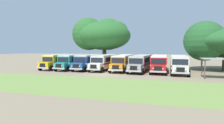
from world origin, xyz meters
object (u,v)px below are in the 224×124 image
Objects in this scene: parked_bus_slot_7 at (179,63)px; parked_bus_slot_2 at (90,61)px; parked_bus_slot_4 at (124,62)px; utility_pole at (202,50)px; parked_bus_slot_0 at (61,60)px; parked_bus_slot_5 at (141,62)px; broad_shade_tree at (103,35)px; parked_bus_slot_3 at (106,61)px; parked_bus_slot_1 at (75,61)px; parked_bus_slot_6 at (159,62)px; waiting_shelter at (216,60)px.

parked_bus_slot_2 is at bearing -90.85° from parked_bus_slot_7.
parked_bus_slot_4 is 1.57× the size of utility_pole.
parked_bus_slot_5 is (16.54, -0.27, 0.00)m from parked_bus_slot_0.
parked_bus_slot_4 is 3.36m from parked_bus_slot_5.
parked_bus_slot_5 is 0.78× the size of broad_shade_tree.
parked_bus_slot_0 is 1.00× the size of parked_bus_slot_3.
parked_bus_slot_1 is at bearing -84.22° from parked_bus_slot_2.
parked_bus_slot_4 is 0.78× the size of broad_shade_tree.
parked_bus_slot_2 and parked_bus_slot_4 have the same top height.
utility_pole is (7.30, 2.76, 2.12)m from parked_bus_slot_6.
utility_pole is (27.02, 2.81, 2.12)m from parked_bus_slot_0.
parked_bus_slot_1 and parked_bus_slot_6 have the same top height.
parked_bus_slot_1 is at bearing -89.84° from parked_bus_slot_7.
parked_bus_slot_3 is (6.37, 0.29, 0.00)m from parked_bus_slot_1.
parked_bus_slot_1 reaches higher than waiting_shelter.
parked_bus_slot_6 is at bearing -159.32° from utility_pole.
broad_shade_tree is (-3.88, 9.86, 5.86)m from parked_bus_slot_3.
parked_bus_slot_2 is 1.00× the size of parked_bus_slot_5.
utility_pole reaches higher than parked_bus_slot_3.
parked_bus_slot_2 is at bearing 163.86° from waiting_shelter.
parked_bus_slot_6 is (6.50, -0.14, 0.00)m from parked_bus_slot_4.
parked_bus_slot_0 is 1.00× the size of parked_bus_slot_4.
parked_bus_slot_6 is (19.71, 0.06, 0.00)m from parked_bus_slot_0.
parked_bus_slot_1 and parked_bus_slot_5 have the same top height.
parked_bus_slot_0 is 1.00× the size of parked_bus_slot_2.
parked_bus_slot_2 is (6.53, 0.10, 0.00)m from parked_bus_slot_0.
broad_shade_tree is (5.83, 10.04, 5.86)m from parked_bus_slot_0.
parked_bus_slot_3 is 10.00m from parked_bus_slot_6.
parked_bus_slot_4 is 1.00× the size of parked_bus_slot_6.
parked_bus_slot_0 is 22.95m from parked_bus_slot_7.
parked_bus_slot_2 is at bearing 95.72° from parked_bus_slot_1.
waiting_shelter is at bearing 51.56° from parked_bus_slot_6.
parked_bus_slot_0 is 13.22m from parked_bus_slot_4.
waiting_shelter is (17.53, -6.07, 0.87)m from parked_bus_slot_3.
parked_bus_slot_2 is 11.56m from broad_shade_tree.
parked_bus_slot_7 is (3.23, -0.65, 0.00)m from parked_bus_slot_6.
parked_bus_slot_4 is 0.99× the size of parked_bus_slot_5.
utility_pole is at bearing 100.77° from parked_bus_slot_4.
parked_bus_slot_2 is 3.18m from parked_bus_slot_3.
parked_bus_slot_3 is 18.57m from waiting_shelter.
broad_shade_tree is (-17.11, 10.63, 5.86)m from parked_bus_slot_7.
utility_pole is 8.79m from waiting_shelter.
parked_bus_slot_0 is at bearing -87.12° from parked_bus_slot_5.
broad_shade_tree is (2.49, 10.15, 5.86)m from parked_bus_slot_1.
parked_bus_slot_3 is at bearing 92.54° from parked_bus_slot_0.
parked_bus_slot_0 and parked_bus_slot_6 have the same top height.
parked_bus_slot_5 is (6.83, -0.46, 0.00)m from parked_bus_slot_3.
broad_shade_tree is at bearing 151.34° from parked_bus_slot_0.
broad_shade_tree is (-13.88, 9.98, 5.86)m from parked_bus_slot_6.
parked_bus_slot_0 and parked_bus_slot_5 have the same top height.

